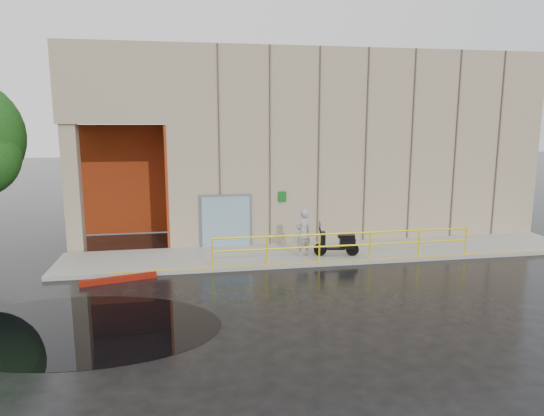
% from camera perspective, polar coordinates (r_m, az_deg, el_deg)
% --- Properties ---
extents(ground, '(120.00, 120.00, 0.00)m').
position_cam_1_polar(ground, '(14.06, -4.22, -11.16)').
color(ground, black).
rests_on(ground, ground).
extents(sidewalk, '(20.00, 3.00, 0.15)m').
position_cam_1_polar(sidewalk, '(18.99, 6.51, -5.25)').
color(sidewalk, gray).
rests_on(sidewalk, ground).
extents(building, '(20.00, 10.17, 8.00)m').
position_cam_1_polar(building, '(24.86, 4.90, 8.08)').
color(building, tan).
rests_on(building, ground).
extents(guardrail, '(9.56, 0.06, 1.03)m').
position_cam_1_polar(guardrail, '(17.66, 8.57, -4.45)').
color(guardrail, yellow).
rests_on(guardrail, sidewalk).
extents(person, '(0.77, 0.65, 1.78)m').
position_cam_1_polar(person, '(17.96, 3.69, -2.92)').
color(person, '#A1A1A5').
rests_on(person, sidewalk).
extents(scooter, '(1.71, 0.83, 1.30)m').
position_cam_1_polar(scooter, '(18.17, 7.67, -3.31)').
color(scooter, black).
rests_on(scooter, sidewalk).
extents(red_curb, '(2.37, 0.76, 0.18)m').
position_cam_1_polar(red_curb, '(16.53, -17.58, -7.98)').
color(red_curb, maroon).
rests_on(red_curb, ground).
extents(puddle, '(7.83, 5.56, 0.01)m').
position_cam_1_polar(puddle, '(13.44, -21.88, -12.94)').
color(puddle, black).
rests_on(puddle, ground).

